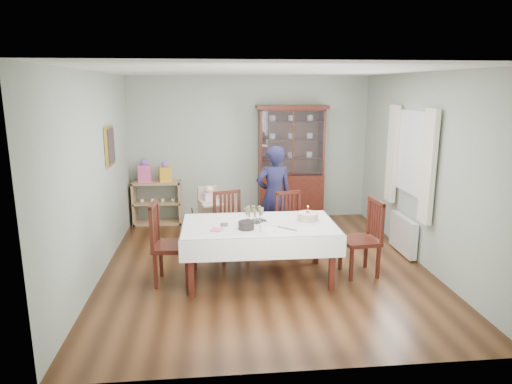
{
  "coord_description": "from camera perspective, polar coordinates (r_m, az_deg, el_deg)",
  "views": [
    {
      "loc": [
        -0.73,
        -6.08,
        2.49
      ],
      "look_at": [
        -0.11,
        0.2,
        1.04
      ],
      "focal_mm": 32.0,
      "sensor_mm": 36.0,
      "label": 1
    }
  ],
  "objects": [
    {
      "name": "gift_bag_pink",
      "position": [
        8.56,
        -13.75,
        2.48
      ],
      "size": [
        0.23,
        0.15,
        0.43
      ],
      "color": "#E45495",
      "rests_on": "sideboard"
    },
    {
      "name": "plate_stack_white",
      "position": [
        5.65,
        1.46,
        -4.45
      ],
      "size": [
        0.23,
        0.23,
        0.08
      ],
      "primitive_type": "cylinder",
      "rotation": [
        0.0,
        0.0,
        0.18
      ],
      "color": "white",
      "rests_on": "dining_table"
    },
    {
      "name": "dining_table",
      "position": [
        6.06,
        0.37,
        -7.38
      ],
      "size": [
        2.0,
        1.16,
        0.76
      ],
      "rotation": [
        0.0,
        0.0,
        -0.0
      ],
      "color": "#4B1C12",
      "rests_on": "floor"
    },
    {
      "name": "curtain_left",
      "position": [
        6.53,
        20.75,
        2.93
      ],
      "size": [
        0.07,
        0.3,
        1.55
      ],
      "primitive_type": "cube",
      "color": "silver",
      "rests_on": "room_shell"
    },
    {
      "name": "cutlery",
      "position": [
        5.89,
        -4.37,
        -4.11
      ],
      "size": [
        0.13,
        0.18,
        0.01
      ],
      "primitive_type": null,
      "rotation": [
        0.0,
        0.0,
        -0.05
      ],
      "color": "silver",
      "rests_on": "dining_table"
    },
    {
      "name": "chair_end_left",
      "position": [
        6.07,
        -10.49,
        -8.24
      ],
      "size": [
        0.52,
        0.52,
        1.08
      ],
      "rotation": [
        0.0,
        0.0,
        1.5
      ],
      "color": "#4B1C12",
      "rests_on": "floor"
    },
    {
      "name": "room_shell",
      "position": [
        6.7,
        0.66,
        6.2
      ],
      "size": [
        5.0,
        5.0,
        5.0
      ],
      "color": "#9EAA99",
      "rests_on": "floor"
    },
    {
      "name": "champagne_tray",
      "position": [
        5.98,
        -0.21,
        -3.26
      ],
      "size": [
        0.34,
        0.34,
        0.2
      ],
      "color": "silver",
      "rests_on": "dining_table"
    },
    {
      "name": "floor",
      "position": [
        6.61,
        1.13,
        -9.19
      ],
      "size": [
        5.0,
        5.0,
        0.0
      ],
      "primitive_type": "plane",
      "color": "#593319",
      "rests_on": "ground"
    },
    {
      "name": "china_cabinet",
      "position": [
        8.58,
        4.37,
        3.74
      ],
      "size": [
        1.3,
        0.48,
        2.18
      ],
      "color": "#4B1C12",
      "rests_on": "floor"
    },
    {
      "name": "cake_knife",
      "position": [
        5.74,
        3.88,
        -4.59
      ],
      "size": [
        0.23,
        0.21,
        0.01
      ],
      "primitive_type": "cube",
      "rotation": [
        0.0,
        0.0,
        -0.72
      ],
      "color": "silver",
      "rests_on": "dining_table"
    },
    {
      "name": "high_chair",
      "position": [
        7.43,
        -5.77,
        -3.65
      ],
      "size": [
        0.54,
        0.54,
        0.96
      ],
      "rotation": [
        0.0,
        0.0,
        0.3
      ],
      "color": "black",
      "rests_on": "floor"
    },
    {
      "name": "window",
      "position": [
        7.09,
        19.06,
        4.62
      ],
      "size": [
        0.04,
        1.02,
        1.22
      ],
      "primitive_type": "cube",
      "color": "white",
      "rests_on": "room_shell"
    },
    {
      "name": "chair_far_left",
      "position": [
        6.81,
        -3.13,
        -5.89
      ],
      "size": [
        0.55,
        0.55,
        0.99
      ],
      "rotation": [
        0.0,
        0.0,
        0.28
      ],
      "color": "#4B1C12",
      "rests_on": "floor"
    },
    {
      "name": "chair_end_right",
      "position": [
        6.39,
        12.94,
        -7.37
      ],
      "size": [
        0.51,
        0.51,
        1.03
      ],
      "rotation": [
        0.0,
        0.0,
        -1.47
      ],
      "color": "#4B1C12",
      "rests_on": "floor"
    },
    {
      "name": "radiator",
      "position": [
        7.34,
        17.91,
        -5.07
      ],
      "size": [
        0.1,
        0.8,
        0.55
      ],
      "primitive_type": "cube",
      "color": "white",
      "rests_on": "floor"
    },
    {
      "name": "chair_far_right",
      "position": [
        6.97,
        4.52,
        -5.58
      ],
      "size": [
        0.51,
        0.51,
        0.95
      ],
      "rotation": [
        0.0,
        0.0,
        0.23
      ],
      "color": "#4B1C12",
      "rests_on": "floor"
    },
    {
      "name": "plate_stack_dark",
      "position": [
        5.71,
        -1.22,
        -4.18
      ],
      "size": [
        0.25,
        0.25,
        0.1
      ],
      "primitive_type": "cylinder",
      "rotation": [
        0.0,
        0.0,
        -0.24
      ],
      "color": "black",
      "rests_on": "dining_table"
    },
    {
      "name": "gift_bag_orange",
      "position": [
        8.52,
        -11.29,
        2.43
      ],
      "size": [
        0.24,
        0.19,
        0.39
      ],
      "color": "orange",
      "rests_on": "sideboard"
    },
    {
      "name": "woman",
      "position": [
        7.27,
        2.25,
        -0.47
      ],
      "size": [
        0.65,
        0.49,
        1.61
      ],
      "primitive_type": "imported",
      "rotation": [
        0.0,
        0.0,
        3.34
      ],
      "color": "black",
      "rests_on": "floor"
    },
    {
      "name": "picture_frame",
      "position": [
        7.09,
        -17.82,
        5.52
      ],
      "size": [
        0.04,
        0.48,
        0.58
      ],
      "primitive_type": "cube",
      "color": "gold",
      "rests_on": "room_shell"
    },
    {
      "name": "curtain_right",
      "position": [
        7.65,
        16.68,
        4.58
      ],
      "size": [
        0.07,
        0.3,
        1.55
      ],
      "primitive_type": "cube",
      "color": "silver",
      "rests_on": "room_shell"
    },
    {
      "name": "sideboard",
      "position": [
        8.68,
        -12.23,
        -1.29
      ],
      "size": [
        0.9,
        0.38,
        0.8
      ],
      "color": "tan",
      "rests_on": "floor"
    },
    {
      "name": "napkin_stack",
      "position": [
        5.69,
        -4.95,
        -4.72
      ],
      "size": [
        0.17,
        0.17,
        0.02
      ],
      "primitive_type": "cube",
      "rotation": [
        0.0,
        0.0,
        -0.41
      ],
      "color": "#E45495",
      "rests_on": "dining_table"
    },
    {
      "name": "birthday_cake",
      "position": [
        6.07,
        6.48,
        -3.15
      ],
      "size": [
        0.32,
        0.32,
        0.22
      ],
      "color": "white",
      "rests_on": "dining_table"
    }
  ]
}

